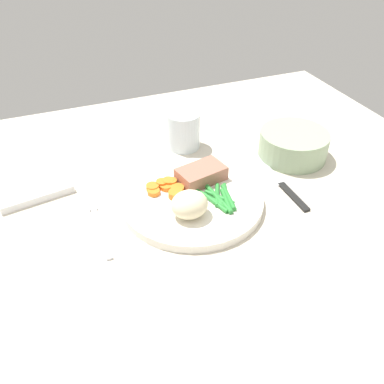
{
  "coord_description": "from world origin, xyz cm",
  "views": [
    {
      "loc": [
        -19.29,
        -58.55,
        49.66
      ],
      "look_at": [
        2.84,
        -3.33,
        4.6
      ],
      "focal_mm": 38.75,
      "sensor_mm": 36.0,
      "label": 1
    }
  ],
  "objects_px": {
    "meat_portion": "(201,174)",
    "knife": "(279,182)",
    "water_glass": "(183,133)",
    "napkin": "(31,185)",
    "fork": "(99,227)",
    "dinner_plate": "(192,200)",
    "salad_bowl": "(294,143)"
  },
  "relations": [
    {
      "from": "meat_portion",
      "to": "knife",
      "type": "height_order",
      "value": "meat_portion"
    },
    {
      "from": "water_glass",
      "to": "napkin",
      "type": "distance_m",
      "value": 0.33
    },
    {
      "from": "fork",
      "to": "dinner_plate",
      "type": "bearing_deg",
      "value": -3.22
    },
    {
      "from": "salad_bowl",
      "to": "water_glass",
      "type": "bearing_deg",
      "value": 147.95
    },
    {
      "from": "knife",
      "to": "water_glass",
      "type": "relative_size",
      "value": 2.54
    },
    {
      "from": "knife",
      "to": "napkin",
      "type": "xyz_separation_m",
      "value": [
        -0.45,
        0.16,
        0.01
      ]
    },
    {
      "from": "meat_portion",
      "to": "water_glass",
      "type": "bearing_deg",
      "value": 81.42
    },
    {
      "from": "fork",
      "to": "napkin",
      "type": "xyz_separation_m",
      "value": [
        -0.1,
        0.16,
        0.01
      ]
    },
    {
      "from": "knife",
      "to": "fork",
      "type": "bearing_deg",
      "value": -177.63
    },
    {
      "from": "water_glass",
      "to": "fork",
      "type": "bearing_deg",
      "value": -139.28
    },
    {
      "from": "meat_portion",
      "to": "salad_bowl",
      "type": "relative_size",
      "value": 0.62
    },
    {
      "from": "dinner_plate",
      "to": "salad_bowl",
      "type": "relative_size",
      "value": 1.81
    },
    {
      "from": "knife",
      "to": "water_glass",
      "type": "distance_m",
      "value": 0.24
    },
    {
      "from": "meat_portion",
      "to": "napkin",
      "type": "relative_size",
      "value": 0.66
    },
    {
      "from": "water_glass",
      "to": "salad_bowl",
      "type": "bearing_deg",
      "value": -32.05
    },
    {
      "from": "dinner_plate",
      "to": "knife",
      "type": "xyz_separation_m",
      "value": [
        0.18,
        -0.0,
        -0.01
      ]
    },
    {
      "from": "knife",
      "to": "napkin",
      "type": "bearing_deg",
      "value": 162.6
    },
    {
      "from": "knife",
      "to": "salad_bowl",
      "type": "bearing_deg",
      "value": 46.32
    },
    {
      "from": "meat_portion",
      "to": "salad_bowl",
      "type": "height_order",
      "value": "salad_bowl"
    },
    {
      "from": "water_glass",
      "to": "dinner_plate",
      "type": "bearing_deg",
      "value": -106.61
    },
    {
      "from": "fork",
      "to": "salad_bowl",
      "type": "relative_size",
      "value": 1.16
    },
    {
      "from": "fork",
      "to": "salad_bowl",
      "type": "height_order",
      "value": "salad_bowl"
    },
    {
      "from": "knife",
      "to": "dinner_plate",
      "type": "bearing_deg",
      "value": -178.48
    },
    {
      "from": "water_glass",
      "to": "napkin",
      "type": "xyz_separation_m",
      "value": [
        -0.33,
        -0.04,
        -0.03
      ]
    },
    {
      "from": "dinner_plate",
      "to": "fork",
      "type": "bearing_deg",
      "value": -179.15
    },
    {
      "from": "dinner_plate",
      "to": "napkin",
      "type": "xyz_separation_m",
      "value": [
        -0.27,
        0.16,
        -0.0
      ]
    },
    {
      "from": "dinner_plate",
      "to": "napkin",
      "type": "bearing_deg",
      "value": 149.3
    },
    {
      "from": "dinner_plate",
      "to": "knife",
      "type": "height_order",
      "value": "dinner_plate"
    },
    {
      "from": "dinner_plate",
      "to": "salad_bowl",
      "type": "height_order",
      "value": "salad_bowl"
    },
    {
      "from": "napkin",
      "to": "knife",
      "type": "bearing_deg",
      "value": -19.81
    },
    {
      "from": "dinner_plate",
      "to": "water_glass",
      "type": "xyz_separation_m",
      "value": [
        0.06,
        0.2,
        0.03
      ]
    },
    {
      "from": "meat_portion",
      "to": "fork",
      "type": "distance_m",
      "value": 0.21
    }
  ]
}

